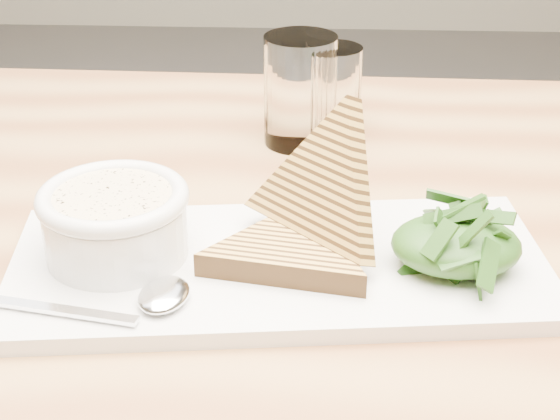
{
  "coord_description": "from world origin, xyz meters",
  "views": [
    {
      "loc": [
        -0.03,
        -0.82,
        1.11
      ],
      "look_at": [
        -0.07,
        -0.19,
        0.78
      ],
      "focal_mm": 55.0,
      "sensor_mm": 36.0,
      "label": 1
    }
  ],
  "objects_px": {
    "soup_bowl": "(116,230)",
    "glass_near": "(300,91)",
    "table_top": "(288,256)",
    "glass_far": "(333,89)",
    "platter": "(279,267)"
  },
  "relations": [
    {
      "from": "table_top",
      "to": "soup_bowl",
      "type": "height_order",
      "value": "soup_bowl"
    },
    {
      "from": "soup_bowl",
      "to": "glass_near",
      "type": "height_order",
      "value": "glass_near"
    },
    {
      "from": "glass_near",
      "to": "glass_far",
      "type": "bearing_deg",
      "value": 45.53
    },
    {
      "from": "table_top",
      "to": "soup_bowl",
      "type": "distance_m",
      "value": 0.16
    },
    {
      "from": "table_top",
      "to": "platter",
      "type": "height_order",
      "value": "platter"
    },
    {
      "from": "platter",
      "to": "soup_bowl",
      "type": "xyz_separation_m",
      "value": [
        -0.13,
        0.0,
        0.03
      ]
    },
    {
      "from": "platter",
      "to": "soup_bowl",
      "type": "distance_m",
      "value": 0.14
    },
    {
      "from": "table_top",
      "to": "glass_near",
      "type": "distance_m",
      "value": 0.23
    },
    {
      "from": "platter",
      "to": "glass_near",
      "type": "relative_size",
      "value": 3.66
    },
    {
      "from": "platter",
      "to": "glass_far",
      "type": "relative_size",
      "value": 4.53
    },
    {
      "from": "platter",
      "to": "glass_near",
      "type": "bearing_deg",
      "value": 88.05
    },
    {
      "from": "glass_near",
      "to": "table_top",
      "type": "bearing_deg",
      "value": -91.15
    },
    {
      "from": "table_top",
      "to": "glass_far",
      "type": "xyz_separation_m",
      "value": [
        0.04,
        0.25,
        0.07
      ]
    },
    {
      "from": "table_top",
      "to": "platter",
      "type": "relative_size",
      "value": 2.96
    },
    {
      "from": "table_top",
      "to": "glass_far",
      "type": "bearing_deg",
      "value": 80.86
    }
  ]
}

